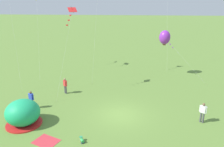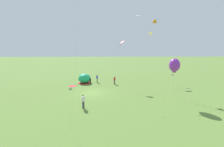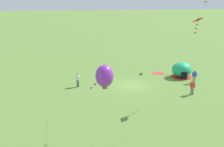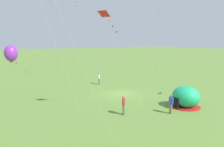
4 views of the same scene
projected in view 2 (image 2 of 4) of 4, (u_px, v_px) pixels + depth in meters
ground_plane at (93, 93)px, 25.01m from camera, size 300.00×300.00×0.00m
popup_tent at (84, 79)px, 32.30m from camera, size 2.81×2.81×2.10m
picnic_blanket at (72, 86)px, 29.73m from camera, size 2.06×1.84×0.01m
toddler_crawling at (71, 88)px, 27.22m from camera, size 0.44×0.53×0.32m
person_far_back at (97, 78)px, 32.99m from camera, size 0.57×0.34×1.72m
person_with_toddler at (83, 101)px, 18.23m from camera, size 0.51×0.40×1.72m
person_strolling at (115, 80)px, 31.17m from camera, size 0.48×0.43×1.72m
kite_red at (121, 44)px, 29.37m from camera, size 1.66×4.22×8.99m
kite_white at (137, 18)px, 37.75m from camera, size 4.57×7.32×16.16m
kite_purple at (175, 65)px, 19.98m from camera, size 5.61×3.86×5.98m
kite_yellow at (149, 36)px, 36.10m from camera, size 2.09×5.82×11.32m
kite_orange at (154, 22)px, 27.14m from camera, size 0.96×4.48×12.67m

